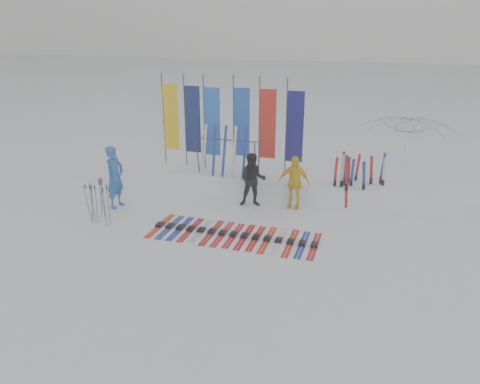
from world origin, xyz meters
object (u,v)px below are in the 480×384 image
(person_yellow, at_px, (294,182))
(person_blue, at_px, (115,177))
(ski_rack, at_px, (228,152))
(person_black, at_px, (253,180))
(ski_row, at_px, (234,235))
(tent_canopy, at_px, (405,156))

(person_yellow, bearing_deg, person_blue, -158.51)
(person_yellow, relative_size, ski_rack, 0.81)
(person_black, bearing_deg, ski_rack, 122.87)
(ski_row, relative_size, ski_rack, 2.23)
(ski_rack, bearing_deg, ski_row, -69.64)
(person_yellow, xyz_separation_m, ski_row, (-1.15, -2.50, -0.79))
(tent_canopy, relative_size, ski_rack, 1.49)
(person_yellow, relative_size, ski_row, 0.36)
(tent_canopy, bearing_deg, person_black, -152.81)
(person_black, distance_m, person_yellow, 1.26)
(ski_row, height_order, ski_rack, ski_rack)
(ski_rack, bearing_deg, tent_canopy, 12.55)
(tent_canopy, distance_m, ski_rack, 5.72)
(person_yellow, bearing_deg, ski_rack, 166.02)
(person_blue, height_order, person_black, person_blue)
(tent_canopy, bearing_deg, ski_row, -133.54)
(ski_row, bearing_deg, ski_rack, 110.36)
(tent_canopy, distance_m, ski_row, 6.45)
(person_blue, height_order, ski_row, person_blue)
(tent_canopy, bearing_deg, ski_rack, -167.45)
(tent_canopy, height_order, ski_row, tent_canopy)
(ski_rack, bearing_deg, person_black, -42.47)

